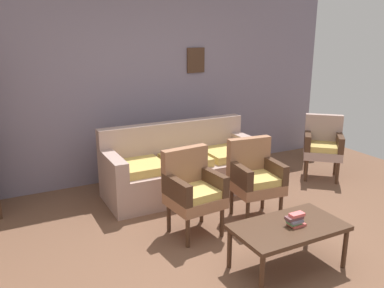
% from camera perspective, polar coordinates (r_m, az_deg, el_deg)
% --- Properties ---
extents(ground_plane, '(7.68, 7.68, 0.00)m').
position_cam_1_polar(ground_plane, '(3.92, 6.78, -16.34)').
color(ground_plane, brown).
extents(wall_back_with_decor, '(6.40, 0.09, 2.70)m').
position_cam_1_polar(wall_back_with_decor, '(5.73, -7.74, 8.42)').
color(wall_back_with_decor, gray).
rests_on(wall_back_with_decor, ground).
extents(floral_couch, '(2.06, 0.81, 0.90)m').
position_cam_1_polar(floral_couch, '(5.30, -1.35, -3.49)').
color(floral_couch, tan).
rests_on(floral_couch, ground).
extents(armchair_row_middle, '(0.56, 0.54, 0.90)m').
position_cam_1_polar(armchair_row_middle, '(4.20, 0.08, -6.28)').
color(armchair_row_middle, '#9E6B4C').
rests_on(armchair_row_middle, ground).
extents(armchair_near_couch_end, '(0.57, 0.54, 0.90)m').
position_cam_1_polar(armchair_near_couch_end, '(4.61, 8.87, -4.39)').
color(armchair_near_couch_end, '#9E6B4C').
rests_on(armchair_near_couch_end, ground).
extents(wingback_chair_by_fireplace, '(0.71, 0.71, 0.90)m').
position_cam_1_polar(wingback_chair_by_fireplace, '(6.08, 18.05, 0.00)').
color(wingback_chair_by_fireplace, tan).
rests_on(wingback_chair_by_fireplace, ground).
extents(coffee_table, '(1.00, 0.56, 0.42)m').
position_cam_1_polar(coffee_table, '(3.74, 13.51, -11.74)').
color(coffee_table, '#472D1E').
rests_on(coffee_table, ground).
extents(book_stack_on_table, '(0.17, 0.11, 0.11)m').
position_cam_1_polar(book_stack_on_table, '(3.71, 14.42, -10.35)').
color(book_stack_on_table, '#DA5B56').
rests_on(book_stack_on_table, coffee_table).
extents(floor_vase_by_wall, '(0.18, 0.18, 0.56)m').
position_cam_1_polar(floor_vase_by_wall, '(7.04, 16.39, 0.42)').
color(floor_vase_by_wall, olive).
rests_on(floor_vase_by_wall, ground).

